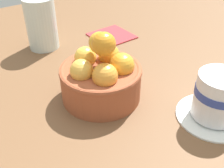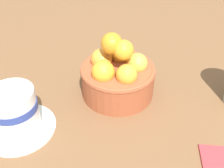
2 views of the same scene
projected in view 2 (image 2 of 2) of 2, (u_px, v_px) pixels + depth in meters
ground_plane at (117, 101)px, 50.80cm from camera, size 131.95×109.05×4.56cm
terracotta_bowl at (117, 75)px, 46.78cm from camera, size 13.64×13.64×12.46cm
coffee_cup at (15, 112)px, 39.79cm from camera, size 11.59×11.59×7.77cm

